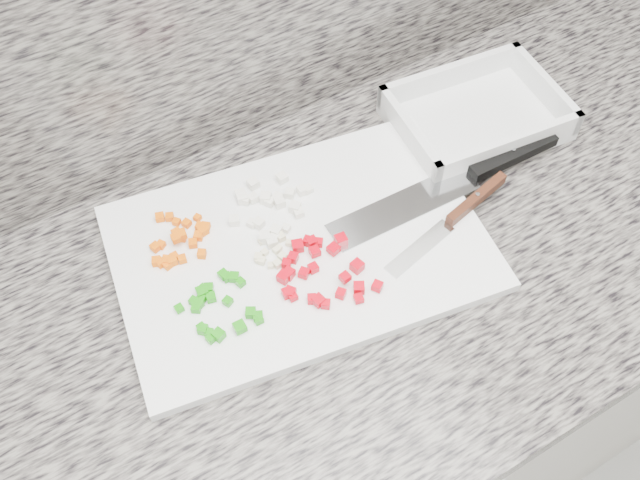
{
  "coord_description": "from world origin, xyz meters",
  "views": [
    {
      "loc": [
        -0.25,
        1.02,
        1.7
      ],
      "look_at": [
        0.03,
        1.48,
        0.94
      ],
      "focal_mm": 40.0,
      "sensor_mm": 36.0,
      "label": 1
    }
  ],
  "objects": [
    {
      "name": "cabinet",
      "position": [
        0.0,
        1.44,
        0.43
      ],
      "size": [
        3.92,
        0.62,
        0.86
      ],
      "primitive_type": "cube",
      "color": "white",
      "rests_on": "ground"
    },
    {
      "name": "chef_knife",
      "position": [
        0.29,
        1.47,
        0.92
      ],
      "size": [
        0.38,
        0.06,
        0.02
      ],
      "rotation": [
        0.0,
        0.0,
        -0.03
      ],
      "color": "#BBBEC1",
      "rests_on": "cutting_board"
    },
    {
      "name": "countertop",
      "position": [
        0.0,
        1.44,
        0.88
      ],
      "size": [
        3.96,
        0.64,
        0.04
      ],
      "primitive_type": "cube",
      "color": "slate",
      "rests_on": "cabinet"
    },
    {
      "name": "paring_knife",
      "position": [
        0.23,
        1.43,
        0.92
      ],
      "size": [
        0.23,
        0.07,
        0.02
      ],
      "rotation": [
        0.0,
        0.0,
        0.22
      ],
      "color": "#BBBEC1",
      "rests_on": "cutting_board"
    },
    {
      "name": "garlic_pile",
      "position": [
        -0.03,
        1.5,
        0.92
      ],
      "size": [
        0.06,
        0.06,
        0.01
      ],
      "color": "beige",
      "rests_on": "cutting_board"
    },
    {
      "name": "red_pepper_pile",
      "position": [
        0.01,
        1.45,
        0.92
      ],
      "size": [
        0.12,
        0.13,
        0.02
      ],
      "color": "#C30212",
      "rests_on": "cutting_board"
    },
    {
      "name": "tray",
      "position": [
        0.36,
        1.56,
        0.92
      ],
      "size": [
        0.27,
        0.21,
        0.05
      ],
      "rotation": [
        0.0,
        0.0,
        -0.11
      ],
      "color": "silver",
      "rests_on": "countertop"
    },
    {
      "name": "green_pepper_pile",
      "position": [
        -0.13,
        1.46,
        0.92
      ],
      "size": [
        0.1,
        0.09,
        0.01
      ],
      "color": "#198B0C",
      "rests_on": "cutting_board"
    },
    {
      "name": "cutting_board",
      "position": [
        0.01,
        1.5,
        0.91
      ],
      "size": [
        0.54,
        0.4,
        0.02
      ],
      "primitive_type": "cube",
      "rotation": [
        0.0,
        0.0,
        -0.17
      ],
      "color": "white",
      "rests_on": "countertop"
    },
    {
      "name": "carrot_pile",
      "position": [
        -0.13,
        1.58,
        0.92
      ],
      "size": [
        0.09,
        0.1,
        0.02
      ],
      "color": "#EC5E05",
      "rests_on": "cutting_board"
    },
    {
      "name": "onion_pile",
      "position": [
        0.0,
        1.57,
        0.92
      ],
      "size": [
        0.13,
        0.12,
        0.01
      ],
      "color": "white",
      "rests_on": "cutting_board"
    }
  ]
}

